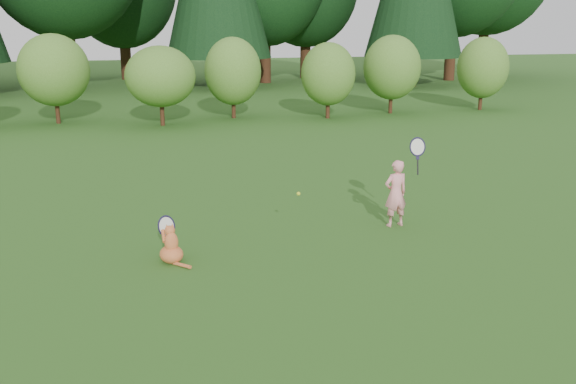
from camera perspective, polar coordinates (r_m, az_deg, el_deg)
name	(u,v)px	position (r m, az deg, el deg)	size (l,w,h in m)	color
ground	(288,253)	(9.37, -0.02, -5.45)	(100.00, 100.00, 0.00)	#1D4E15
shrub_row	(194,79)	(21.71, -8.38, 9.87)	(28.00, 3.00, 2.80)	#457323
child	(396,192)	(10.56, 9.62, 0.02)	(0.63, 0.39, 1.66)	pink
cat	(171,242)	(9.10, -10.38, -4.43)	(0.49, 0.80, 0.75)	#BC5224
tennis_ball	(298,194)	(9.59, 0.94, -0.15)	(0.06, 0.06, 0.06)	#C3C817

